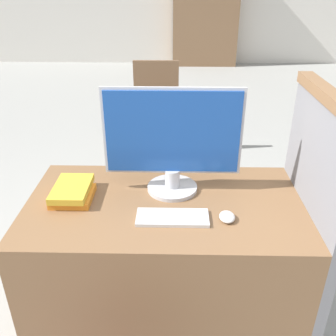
{
  "coord_description": "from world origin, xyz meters",
  "views": [
    {
      "loc": [
        0.05,
        -1.13,
        1.7
      ],
      "look_at": [
        0.02,
        0.34,
        0.93
      ],
      "focal_mm": 40.0,
      "sensor_mm": 36.0,
      "label": 1
    }
  ],
  "objects": [
    {
      "name": "book_stack",
      "position": [
        -0.45,
        0.4,
        0.76
      ],
      "size": [
        0.19,
        0.26,
        0.06
      ],
      "color": "orange",
      "rests_on": "desk"
    },
    {
      "name": "bookshelf_far",
      "position": [
        0.61,
        6.73,
        1.02
      ],
      "size": [
        1.27,
        0.32,
        2.03
      ],
      "color": "#846042",
      "rests_on": "ground_plane"
    },
    {
      "name": "carrel_divider",
      "position": [
        0.69,
        0.37,
        0.65
      ],
      "size": [
        0.07,
        0.73,
        1.27
      ],
      "color": "slate",
      "rests_on": "ground_plane"
    },
    {
      "name": "far_chair",
      "position": [
        -0.15,
        2.37,
        0.52
      ],
      "size": [
        0.44,
        0.44,
        0.96
      ],
      "rotation": [
        0.0,
        0.0,
        0.84
      ],
      "color": "brown",
      "rests_on": "ground_plane"
    },
    {
      "name": "keyboard",
      "position": [
        0.04,
        0.24,
        0.74
      ],
      "size": [
        0.32,
        0.13,
        0.02
      ],
      "color": "silver",
      "rests_on": "desk"
    },
    {
      "name": "mouse",
      "position": [
        0.28,
        0.24,
        0.74
      ],
      "size": [
        0.07,
        0.09,
        0.03
      ],
      "color": "silver",
      "rests_on": "desk"
    },
    {
      "name": "monitor",
      "position": [
        0.04,
        0.49,
        1.0
      ],
      "size": [
        0.66,
        0.25,
        0.52
      ],
      "color": "#B7B7BC",
      "rests_on": "desk"
    },
    {
      "name": "desk",
      "position": [
        0.0,
        0.37,
        0.36
      ],
      "size": [
        1.32,
        0.74,
        0.73
      ],
      "color": "brown",
      "rests_on": "ground_plane"
    }
  ]
}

